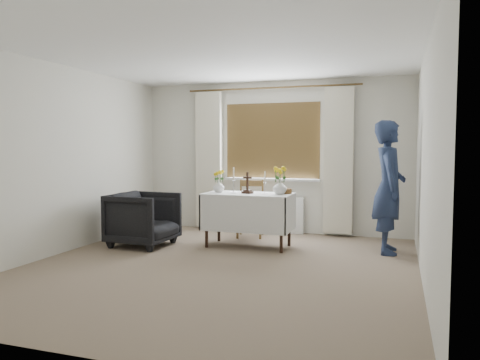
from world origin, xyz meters
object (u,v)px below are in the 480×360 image
at_px(armchair, 143,219).
at_px(wooden_cross, 247,183).
at_px(flower_vase_right, 280,187).
at_px(altar_table, 248,220).
at_px(wooden_chair, 250,209).
at_px(person, 389,187).
at_px(flower_vase_left, 219,186).

xyz_separation_m(armchair, wooden_cross, (1.44, 0.39, 0.53)).
bearing_deg(flower_vase_right, altar_table, -177.71).
bearing_deg(armchair, wooden_chair, -45.51).
bearing_deg(person, wooden_cross, 92.24).
bearing_deg(person, flower_vase_right, 93.16).
relative_size(person, flower_vase_left, 10.34).
bearing_deg(armchair, wooden_cross, -72.19).
distance_m(wooden_chair, wooden_cross, 0.89).
distance_m(armchair, flower_vase_left, 1.18).
height_order(wooden_cross, flower_vase_left, wooden_cross).
bearing_deg(wooden_cross, person, 23.14).
relative_size(wooden_chair, flower_vase_right, 4.50).
height_order(altar_table, flower_vase_right, flower_vase_right).
xyz_separation_m(altar_table, person, (1.89, 0.23, 0.50)).
bearing_deg(person, flower_vase_left, 89.90).
xyz_separation_m(altar_table, wooden_chair, (-0.19, 0.72, 0.07)).
relative_size(altar_table, flower_vase_left, 7.25).
xyz_separation_m(armchair, flower_vase_left, (0.99, 0.43, 0.46)).
xyz_separation_m(person, flower_vase_right, (-1.44, -0.21, -0.02)).
bearing_deg(flower_vase_right, flower_vase_left, 179.84).
height_order(person, flower_vase_left, person).
height_order(altar_table, wooden_cross, wooden_cross).
xyz_separation_m(wooden_chair, armchair, (-1.26, -1.13, -0.06)).
bearing_deg(wooden_chair, altar_table, -84.99).
height_order(person, flower_vase_right, person).
bearing_deg(flower_vase_left, armchair, -156.44).
xyz_separation_m(wooden_chair, wooden_cross, (0.19, -0.73, 0.47)).
bearing_deg(wooden_cross, wooden_chair, 119.97).
bearing_deg(flower_vase_left, wooden_chair, 69.31).
bearing_deg(wooden_cross, flower_vase_right, 20.24).
bearing_deg(flower_vase_right, wooden_chair, 132.78).
height_order(flower_vase_left, flower_vase_right, flower_vase_right).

